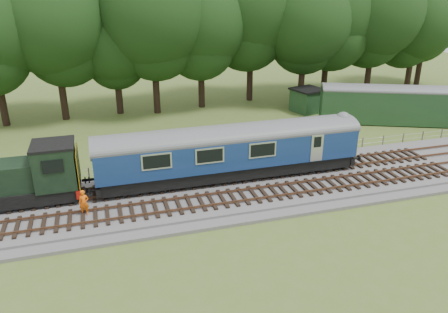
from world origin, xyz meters
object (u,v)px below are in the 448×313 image
object	(u,v)px
worker	(84,203)
dmu_railcar	(230,148)
parked_coach	(397,103)
shunter_loco	(9,181)

from	to	relation	value
worker	dmu_railcar	bearing A→B (deg)	16.93
dmu_railcar	worker	distance (m)	10.13
dmu_railcar	worker	bearing A→B (deg)	-165.44
dmu_railcar	worker	xyz separation A→B (m)	(-9.70, -2.52, -1.47)
parked_coach	dmu_railcar	bearing A→B (deg)	-133.66
shunter_loco	parked_coach	xyz separation A→B (m)	(33.57, 8.37, 0.12)
shunter_loco	parked_coach	world-z (taller)	shunter_loco
dmu_railcar	shunter_loco	size ratio (longest dim) A/B	2.02
dmu_railcar	parked_coach	world-z (taller)	dmu_railcar
shunter_loco	worker	size ratio (longest dim) A/B	5.68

